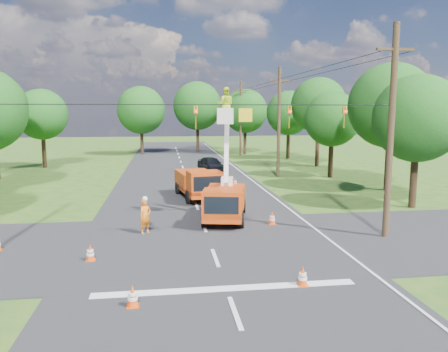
{
  "coord_description": "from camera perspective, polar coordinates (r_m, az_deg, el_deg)",
  "views": [
    {
      "loc": [
        -2.02,
        -17.14,
        6.0
      ],
      "look_at": [
        1.14,
        5.62,
        2.6
      ],
      "focal_mm": 35.0,
      "sensor_mm": 36.0,
      "label": 1
    }
  ],
  "objects": [
    {
      "name": "traffic_cone_2",
      "position": [
        24.8,
        -1.8,
        -4.74
      ],
      "size": [
        0.38,
        0.38,
        0.71
      ],
      "color": "#E1440B",
      "rests_on": "ground"
    },
    {
      "name": "tree_far_a",
      "position": [
        62.22,
        -10.78,
        8.45
      ],
      "size": [
        6.6,
        6.6,
        9.5
      ],
      "color": "#382616",
      "rests_on": "ground"
    },
    {
      "name": "edge_line",
      "position": [
        38.39,
        3.63,
        -0.59
      ],
      "size": [
        0.12,
        90.0,
        0.02
      ],
      "primitive_type": "cube",
      "color": "silver",
      "rests_on": "ground"
    },
    {
      "name": "ground_worker",
      "position": [
        21.97,
        -10.23,
        -5.23
      ],
      "size": [
        0.76,
        0.71,
        1.74
      ],
      "primitive_type": "imported",
      "rotation": [
        0.0,
        0.0,
        0.62
      ],
      "color": "orange",
      "rests_on": "ground"
    },
    {
      "name": "road_main",
      "position": [
        37.68,
        -4.74,
        -0.77
      ],
      "size": [
        12.0,
        100.0,
        0.06
      ],
      "primitive_type": "cube",
      "color": "black",
      "rests_on": "ground"
    },
    {
      "name": "tree_right_b",
      "position": [
        35.5,
        20.98,
        8.57
      ],
      "size": [
        6.4,
        6.4,
        9.65
      ],
      "color": "#382616",
      "rests_on": "ground"
    },
    {
      "name": "bucket_truck",
      "position": [
        24.1,
        0.12,
        -2.04
      ],
      "size": [
        3.08,
        5.74,
        7.32
      ],
      "rotation": [
        0.0,
        0.0,
        -0.21
      ],
      "color": "#D0440E",
      "rests_on": "ground"
    },
    {
      "name": "tree_far_b",
      "position": [
        64.35,
        -3.49,
        9.13
      ],
      "size": [
        7.0,
        7.0,
        10.32
      ],
      "color": "#382616",
      "rests_on": "ground"
    },
    {
      "name": "ground",
      "position": [
        37.68,
        -4.74,
        -0.77
      ],
      "size": [
        140.0,
        140.0,
        0.0
      ],
      "primitive_type": "plane",
      "color": "#255218",
      "rests_on": "ground"
    },
    {
      "name": "stop_bar",
      "position": [
        15.32,
        0.32,
        -14.66
      ],
      "size": [
        9.0,
        0.45,
        0.02
      ],
      "primitive_type": "cube",
      "color": "silver",
      "rests_on": "ground"
    },
    {
      "name": "tree_right_d",
      "position": [
        49.12,
        12.26,
        9.02
      ],
      "size": [
        6.0,
        6.0,
        9.7
      ],
      "color": "#382616",
      "rests_on": "ground"
    },
    {
      "name": "pole_right_mid",
      "position": [
        40.54,
        7.18,
        7.09
      ],
      "size": [
        1.8,
        0.3,
        10.0
      ],
      "color": "#4C3823",
      "rests_on": "ground"
    },
    {
      "name": "second_truck",
      "position": [
        30.21,
        -3.41,
        -0.88
      ],
      "size": [
        3.01,
        6.03,
        2.16
      ],
      "rotation": [
        0.0,
        0.0,
        0.16
      ],
      "color": "#D0440E",
      "rests_on": "ground"
    },
    {
      "name": "tree_far_c",
      "position": [
        62.22,
        2.78,
        8.47
      ],
      "size": [
        6.2,
        6.2,
        9.18
      ],
      "color": "#382616",
      "rests_on": "ground"
    },
    {
      "name": "traffic_cone_7",
      "position": [
        35.09,
        1.45,
        -0.84
      ],
      "size": [
        0.38,
        0.38,
        0.71
      ],
      "color": "#E1440B",
      "rests_on": "ground"
    },
    {
      "name": "distant_car",
      "position": [
        43.85,
        -1.69,
        1.55
      ],
      "size": [
        2.82,
        4.76,
        1.52
      ],
      "primitive_type": "imported",
      "rotation": [
        0.0,
        0.0,
        0.25
      ],
      "color": "black",
      "rests_on": "ground"
    },
    {
      "name": "tree_right_a",
      "position": [
        29.55,
        23.95,
        6.85
      ],
      "size": [
        5.4,
        5.4,
        8.28
      ],
      "color": "#382616",
      "rests_on": "ground"
    },
    {
      "name": "traffic_cone_3",
      "position": [
        27.91,
        1.93,
        -3.25
      ],
      "size": [
        0.38,
        0.38,
        0.71
      ],
      "color": "#E1440B",
      "rests_on": "ground"
    },
    {
      "name": "pole_right_near",
      "position": [
        21.86,
        20.96,
        5.52
      ],
      "size": [
        1.8,
        0.3,
        10.0
      ],
      "color": "#4C3823",
      "rests_on": "ground"
    },
    {
      "name": "traffic_cone_4",
      "position": [
        18.68,
        -17.06,
        -9.55
      ],
      "size": [
        0.38,
        0.38,
        0.71
      ],
      "color": "#E1440B",
      "rests_on": "ground"
    },
    {
      "name": "signal_span",
      "position": [
        19.6,
        4.64,
        8.03
      ],
      "size": [
        18.0,
        0.29,
        1.07
      ],
      "color": "black",
      "rests_on": "ground"
    },
    {
      "name": "pole_right_far",
      "position": [
        60.08,
        2.19,
        7.56
      ],
      "size": [
        1.8,
        0.3,
        10.0
      ],
      "color": "#4C3823",
      "rests_on": "ground"
    },
    {
      "name": "road_cross",
      "position": [
        20.17,
        -1.82,
        -8.9
      ],
      "size": [
        56.0,
        10.0,
        0.07
      ],
      "primitive_type": "cube",
      "color": "black",
      "rests_on": "ground"
    },
    {
      "name": "traffic_cone_0",
      "position": [
        14.24,
        -11.85,
        -15.12
      ],
      "size": [
        0.38,
        0.38,
        0.71
      ],
      "color": "#E1440B",
      "rests_on": "ground"
    },
    {
      "name": "tree_right_e",
      "position": [
        56.41,
        8.45,
        8.14
      ],
      "size": [
        5.6,
        5.6,
        8.63
      ],
      "color": "#382616",
      "rests_on": "ground"
    },
    {
      "name": "tree_right_c",
      "position": [
        41.08,
        13.95,
        7.21
      ],
      "size": [
        5.0,
        5.0,
        7.83
      ],
      "color": "#382616",
      "rests_on": "ground"
    },
    {
      "name": "tree_left_f",
      "position": [
        50.78,
        -22.7,
        7.42
      ],
      "size": [
        5.4,
        5.4,
        8.4
      ],
      "color": "#382616",
      "rests_on": "ground"
    },
    {
      "name": "traffic_cone_1",
      "position": [
        15.7,
        10.24,
        -12.78
      ],
      "size": [
        0.38,
        0.38,
        0.71
      ],
      "color": "#E1440B",
      "rests_on": "ground"
    },
    {
      "name": "traffic_cone_8",
      "position": [
        23.56,
        6.31,
        -5.49
      ],
      "size": [
        0.38,
        0.38,
        0.71
      ],
      "color": "#E1440B",
      "rests_on": "ground"
    }
  ]
}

